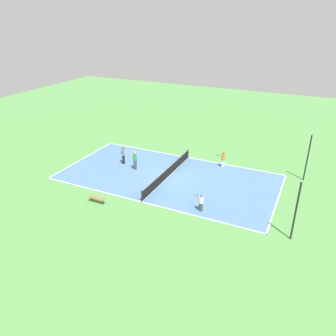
{
  "coord_description": "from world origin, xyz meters",
  "views": [
    {
      "loc": [
        23.91,
        11.34,
        13.39
      ],
      "look_at": [
        0.0,
        0.0,
        0.9
      ],
      "focal_mm": 35.0,
      "sensor_mm": 36.0,
      "label": 1
    }
  ],
  "objects": [
    {
      "name": "player_near_white",
      "position": [
        4.05,
        4.63,
        0.8
      ],
      "size": [
        0.68,
        0.99,
        1.38
      ],
      "rotation": [
        0.0,
        0.0,
        4.3
      ],
      "color": "#4C4C51",
      "rests_on": "court_surface"
    },
    {
      "name": "player_far_green",
      "position": [
        -0.12,
        -3.48,
        1.08
      ],
      "size": [
        0.38,
        0.38,
        1.83
      ],
      "rotation": [
        0.0,
        0.0,
        6.22
      ],
      "color": "#4C4C51",
      "rests_on": "court_surface"
    },
    {
      "name": "ground_plane",
      "position": [
        0.0,
        0.0,
        0.0
      ],
      "size": [
        80.0,
        80.0,
        0.0
      ],
      "primitive_type": "plane",
      "color": "#518E47"
    },
    {
      "name": "tennis_net",
      "position": [
        0.0,
        0.0,
        0.52
      ],
      "size": [
        9.62,
        0.1,
        0.99
      ],
      "color": "black",
      "rests_on": "court_surface"
    },
    {
      "name": "player_center_orange",
      "position": [
        -4.22,
        3.84,
        0.9
      ],
      "size": [
        0.62,
        0.99,
        1.54
      ],
      "rotation": [
        0.0,
        0.0,
        5.05
      ],
      "color": "white",
      "rests_on": "court_surface"
    },
    {
      "name": "bench",
      "position": [
        6.39,
        -3.11,
        0.38
      ],
      "size": [
        0.36,
        1.45,
        0.45
      ],
      "rotation": [
        0.0,
        0.0,
        1.57
      ],
      "color": "olive",
      "rests_on": "ground_plane"
    },
    {
      "name": "tennis_ball_midcourt",
      "position": [
        2.17,
        3.52,
        0.06
      ],
      "size": [
        0.07,
        0.07,
        0.07
      ],
      "primitive_type": "sphere",
      "color": "#CCE033",
      "rests_on": "court_surface"
    },
    {
      "name": "court_surface",
      "position": [
        0.0,
        0.0,
        0.01
      ],
      "size": [
        9.82,
        19.34,
        0.02
      ],
      "color": "#4C729E",
      "rests_on": "ground_plane"
    },
    {
      "name": "tennis_ball_right_alley",
      "position": [
        2.2,
        4.41,
        0.06
      ],
      "size": [
        0.07,
        0.07,
        0.07
      ],
      "primitive_type": "sphere",
      "color": "#CCE033",
      "rests_on": "court_surface"
    },
    {
      "name": "player_baseline_gray",
      "position": [
        -0.76,
        -5.19,
        1.06
      ],
      "size": [
        0.99,
        0.65,
        1.79
      ],
      "rotation": [
        0.0,
        0.0,
        0.37
      ],
      "color": "black",
      "rests_on": "court_surface"
    },
    {
      "name": "fence_post_back_right",
      "position": [
        4.69,
        11.14,
        2.1
      ],
      "size": [
        0.12,
        0.12,
        4.21
      ],
      "color": "black",
      "rests_on": "ground_plane"
    },
    {
      "name": "tennis_ball_left_sideline",
      "position": [
        -1.14,
        1.21,
        0.06
      ],
      "size": [
        0.07,
        0.07,
        0.07
      ],
      "primitive_type": "sphere",
      "color": "#CCE033",
      "rests_on": "court_surface"
    },
    {
      "name": "fence_post_back_left",
      "position": [
        -4.69,
        11.14,
        2.1
      ],
      "size": [
        0.12,
        0.12,
        4.21
      ],
      "color": "black",
      "rests_on": "ground_plane"
    }
  ]
}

